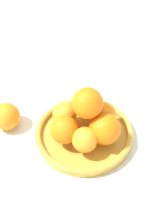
# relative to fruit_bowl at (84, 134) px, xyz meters

# --- Properties ---
(ground_plane) EXTENTS (4.00, 4.00, 0.00)m
(ground_plane) POSITION_rel_fruit_bowl_xyz_m (0.00, 0.00, -0.02)
(ground_plane) COLOR silver
(fruit_bowl) EXTENTS (0.26, 0.26, 0.03)m
(fruit_bowl) POSITION_rel_fruit_bowl_xyz_m (0.00, 0.00, 0.00)
(fruit_bowl) COLOR gold
(fruit_bowl) RESTS_ON ground_plane
(orange_pile) EXTENTS (0.18, 0.19, 0.14)m
(orange_pile) POSITION_rel_fruit_bowl_xyz_m (0.01, 0.00, 0.07)
(orange_pile) COLOR orange
(orange_pile) RESTS_ON fruit_bowl
(stray_orange) EXTENTS (0.08, 0.08, 0.08)m
(stray_orange) POSITION_rel_fruit_bowl_xyz_m (-0.20, 0.08, 0.02)
(stray_orange) COLOR orange
(stray_orange) RESTS_ON ground_plane
(napkin_folded) EXTENTS (0.18, 0.18, 0.01)m
(napkin_folded) POSITION_rel_fruit_bowl_xyz_m (0.12, 0.31, -0.01)
(napkin_folded) COLOR silver
(napkin_folded) RESTS_ON ground_plane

